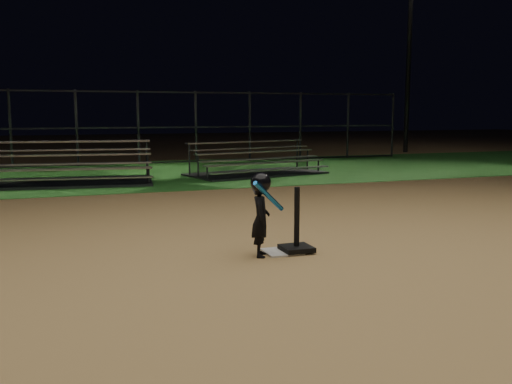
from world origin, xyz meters
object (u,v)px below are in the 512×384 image
child_batter (261,212)px  bleacher_left (64,176)px  home_plate (282,252)px  light_pole_right (410,38)px  batting_tee (297,239)px  bleacher_right (257,168)px

child_batter → bleacher_left: bearing=33.8°
bleacher_left → home_plate: bearing=-66.1°
bleacher_left → light_pole_right: bearing=31.8°
bleacher_left → light_pole_right: (14.51, 6.75, 4.73)m
batting_tee → child_batter: bearing=-176.6°
home_plate → light_pole_right: 19.79m
child_batter → home_plate: bearing=-57.0°
home_plate → bleacher_right: size_ratio=0.11×
light_pole_right → bleacher_right: bearing=-145.7°
home_plate → child_batter: child_batter is taller
home_plate → child_batter: (-0.32, -0.08, 0.55)m
child_batter → bleacher_left: (-2.20, 8.27, -0.34)m
light_pole_right → home_plate: bearing=-128.8°
batting_tee → child_batter: child_batter is taller
home_plate → bleacher_right: bleacher_right is taller
bleacher_right → batting_tee: bearing=-119.2°
batting_tee → bleacher_right: bleacher_right is taller
child_batter → light_pole_right: bearing=-20.4°
bleacher_right → light_pole_right: size_ratio=0.50×
bleacher_left → light_pole_right: light_pole_right is taller
home_plate → bleacher_left: bleacher_left is taller
home_plate → light_pole_right: size_ratio=0.05×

